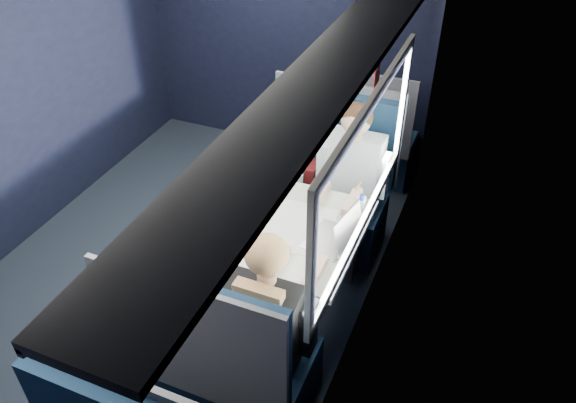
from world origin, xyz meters
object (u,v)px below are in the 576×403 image
at_px(seat_row_front, 357,139).
at_px(laptop, 338,235).
at_px(seat_bay_far, 221,359).
at_px(man, 350,180).
at_px(bottle_small, 361,209).
at_px(seat_bay_near, 322,192).
at_px(woman, 272,314).
at_px(cup, 361,203).
at_px(table, 307,241).

relative_size(seat_row_front, laptop, 3.14).
relative_size(seat_bay_far, seat_row_front, 1.09).
distance_m(man, bottle_small, 0.49).
height_order(seat_bay_near, seat_bay_far, same).
xyz_separation_m(woman, cup, (0.18, 1.09, 0.05)).
xyz_separation_m(seat_bay_near, seat_row_front, (0.01, 0.93, -0.01)).
height_order(laptop, cup, laptop).
height_order(seat_bay_near, bottle_small, seat_bay_near).
height_order(man, bottle_small, man).
xyz_separation_m(laptop, cup, (0.03, 0.40, -0.03)).
bearing_deg(seat_bay_far, laptop, 65.16).
height_order(seat_bay_far, cup, seat_bay_far).
bearing_deg(table, seat_row_front, 95.80).
relative_size(seat_bay_far, cup, 14.86).
xyz_separation_m(seat_bay_far, bottle_small, (0.45, 1.14, 0.41)).
distance_m(woman, laptop, 0.71).
xyz_separation_m(table, laptop, (0.21, -0.02, 0.14)).
distance_m(seat_bay_near, seat_bay_far, 1.75).
height_order(laptop, bottle_small, laptop).
relative_size(man, laptop, 3.58).
distance_m(seat_bay_far, cup, 1.38).
distance_m(bottle_small, cup, 0.13).
height_order(seat_bay_far, man, man).
bearing_deg(seat_bay_far, man, 80.97).
xyz_separation_m(seat_bay_far, cup, (0.43, 1.26, 0.37)).
relative_size(seat_bay_near, bottle_small, 6.51).
xyz_separation_m(seat_bay_far, woman, (0.25, 0.17, 0.31)).
height_order(seat_bay_far, bottle_small, seat_bay_far).
height_order(table, seat_bay_near, seat_bay_near).
bearing_deg(seat_bay_near, cup, -48.02).
bearing_deg(table, seat_bay_near, 102.60).
height_order(seat_row_front, bottle_small, seat_row_front).
bearing_deg(woman, seat_bay_far, -146.18).
height_order(seat_bay_near, laptop, seat_bay_near).
bearing_deg(table, bottle_small, 44.15).
bearing_deg(woman, table, 95.45).
relative_size(table, seat_bay_far, 0.79).
bearing_deg(seat_bay_near, table, -77.40).
bearing_deg(seat_row_front, cup, -73.18).
xyz_separation_m(table, bottle_small, (0.27, 0.26, 0.16)).
height_order(seat_row_front, man, man).
bearing_deg(seat_bay_near, man, -33.22).
xyz_separation_m(seat_bay_near, woman, (0.26, -1.58, 0.30)).
xyz_separation_m(seat_bay_near, cup, (0.44, -0.49, 0.36)).
xyz_separation_m(seat_row_front, laptop, (0.40, -1.82, 0.40)).
relative_size(seat_row_front, bottle_small, 5.99).
relative_size(table, seat_row_front, 0.86).
relative_size(seat_bay_near, cup, 14.86).
bearing_deg(seat_bay_far, cup, 71.21).
bearing_deg(woman, seat_bay_near, 99.43).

